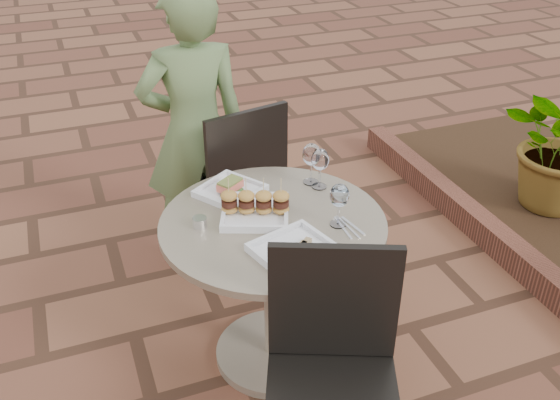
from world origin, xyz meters
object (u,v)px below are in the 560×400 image
object	(u,v)px
chair_far	(238,174)
diner	(194,132)
chair_near	(333,357)
plate_sliders	(255,206)
cafe_table	(273,270)
plate_tuna	(296,252)
plate_salmon	(230,190)

from	to	relation	value
chair_far	diner	bearing A→B (deg)	-52.62
chair_near	plate_sliders	bearing A→B (deg)	116.91
chair_far	chair_near	world-z (taller)	same
cafe_table	diner	xyz separation A→B (m)	(-0.10, 0.88, 0.26)
chair_far	plate_tuna	size ratio (longest dim) A/B	2.76
diner	plate_salmon	distance (m)	0.62
plate_tuna	plate_sliders	bearing A→B (deg)	99.41
cafe_table	plate_salmon	distance (m)	0.38
diner	cafe_table	bearing A→B (deg)	97.30
plate_sliders	plate_salmon	bearing A→B (deg)	102.83
plate_salmon	plate_tuna	bearing A→B (deg)	-79.26
cafe_table	chair_near	world-z (taller)	chair_near
chair_near	plate_tuna	world-z (taller)	chair_near
cafe_table	chair_far	size ratio (longest dim) A/B	0.97
chair_far	plate_tuna	distance (m)	0.99
cafe_table	plate_sliders	xyz separation A→B (m)	(-0.05, 0.06, 0.29)
cafe_table	chair_far	distance (m)	0.74
chair_near	plate_salmon	bearing A→B (deg)	118.99
cafe_table	chair_near	size ratio (longest dim) A/B	0.97
cafe_table	chair_near	distance (m)	0.59
plate_tuna	diner	bearing A→B (deg)	94.87
plate_tuna	plate_salmon	bearing A→B (deg)	100.74
cafe_table	plate_salmon	xyz separation A→B (m)	(-0.10, 0.26, 0.26)
cafe_table	diner	size ratio (longest dim) A/B	0.60
plate_sliders	plate_tuna	xyz separation A→B (m)	(0.05, -0.31, -0.02)
chair_far	diner	world-z (taller)	diner
diner	plate_salmon	world-z (taller)	diner
cafe_table	chair_far	world-z (taller)	chair_far
chair_far	plate_salmon	distance (m)	0.54
chair_near	plate_sliders	xyz separation A→B (m)	(-0.04, 0.66, 0.22)
chair_far	plate_tuna	bearing A→B (deg)	73.46
cafe_table	diner	bearing A→B (deg)	96.19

